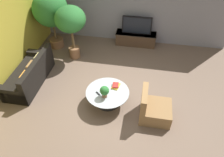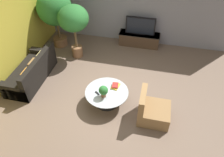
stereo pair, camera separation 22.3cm
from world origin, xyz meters
name	(u,v)px [view 2 (the right image)]	position (x,y,z in m)	size (l,w,h in m)	color
ground_plane	(112,96)	(0.00, 0.00, 0.00)	(24.00, 24.00, 0.00)	brown
back_wall_stone	(133,3)	(0.00, 3.26, 1.50)	(7.40, 0.12, 3.00)	gray
side_wall_left	(0,35)	(-3.26, 0.20, 1.50)	(0.12, 7.40, 3.00)	gold
media_console	(139,39)	(0.38, 2.94, 0.25)	(1.52, 0.50, 0.48)	#473323
television	(140,26)	(0.38, 2.94, 0.81)	(1.08, 0.13, 0.66)	black
coffee_table	(107,95)	(-0.09, -0.27, 0.31)	(1.19, 1.19, 0.43)	black
couch_by_wall	(32,72)	(-2.61, 0.19, 0.29)	(0.84, 1.97, 0.84)	black
armchair_wicker	(152,111)	(1.18, -0.53, 0.27)	(0.80, 0.76, 0.86)	olive
potted_palm_tall	(55,10)	(-2.56, 2.27, 1.42)	(1.23, 1.23, 2.07)	brown
potted_palm_corner	(74,21)	(-1.68, 1.72, 1.38)	(1.00, 1.00, 1.89)	brown
potted_plant_tabletop	(103,91)	(-0.14, -0.45, 0.63)	(0.25, 0.25, 0.34)	brown
book_stack	(115,86)	(0.09, -0.01, 0.46)	(0.24, 0.31, 0.07)	gold
remote_black	(97,93)	(-0.33, -0.38, 0.44)	(0.04, 0.16, 0.02)	black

